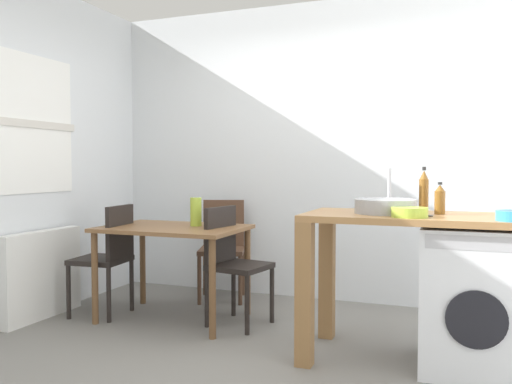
# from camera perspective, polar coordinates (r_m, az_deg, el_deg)

# --- Properties ---
(ground_plane) EXTENTS (5.46, 5.46, 0.00)m
(ground_plane) POSITION_cam_1_polar(r_m,az_deg,el_deg) (3.43, 1.16, -17.94)
(ground_plane) COLOR slate
(wall_back) EXTENTS (4.60, 0.10, 2.70)m
(wall_back) POSITION_cam_1_polar(r_m,az_deg,el_deg) (4.90, 8.16, 4.32)
(wall_back) COLOR silver
(wall_back) RESTS_ON ground_plane
(radiator) EXTENTS (0.10, 0.80, 0.70)m
(radiator) POSITION_cam_1_polar(r_m,az_deg,el_deg) (4.63, -21.94, -8.20)
(radiator) COLOR white
(radiator) RESTS_ON ground_plane
(dining_table) EXTENTS (1.10, 0.76, 0.74)m
(dining_table) POSITION_cam_1_polar(r_m,az_deg,el_deg) (4.27, -8.86, -4.96)
(dining_table) COLOR brown
(dining_table) RESTS_ON ground_plane
(chair_person_seat) EXTENTS (0.44, 0.44, 0.90)m
(chair_person_seat) POSITION_cam_1_polar(r_m,az_deg,el_deg) (4.51, -15.50, -6.36)
(chair_person_seat) COLOR black
(chair_person_seat) RESTS_ON ground_plane
(chair_opposite) EXTENTS (0.47, 0.47, 0.90)m
(chair_opposite) POSITION_cam_1_polar(r_m,az_deg,el_deg) (4.13, -2.61, -7.08)
(chair_opposite) COLOR black
(chair_opposite) RESTS_ON ground_plane
(chair_spare_by_wall) EXTENTS (0.51, 0.51, 0.90)m
(chair_spare_by_wall) POSITION_cam_1_polar(r_m,az_deg,el_deg) (4.93, -3.59, -5.49)
(chair_spare_by_wall) COLOR #4C3323
(chair_spare_by_wall) RESTS_ON ground_plane
(kitchen_counter) EXTENTS (1.50, 0.68, 0.92)m
(kitchen_counter) POSITION_cam_1_polar(r_m,az_deg,el_deg) (3.42, 14.52, -4.92)
(kitchen_counter) COLOR #9E7042
(kitchen_counter) RESTS_ON ground_plane
(washing_machine) EXTENTS (0.60, 0.61, 0.86)m
(washing_machine) POSITION_cam_1_polar(r_m,az_deg,el_deg) (3.46, 22.40, -10.53)
(washing_machine) COLOR silver
(washing_machine) RESTS_ON ground_plane
(sink_basin) EXTENTS (0.38, 0.38, 0.09)m
(sink_basin) POSITION_cam_1_polar(r_m,az_deg,el_deg) (3.41, 13.70, -1.50)
(sink_basin) COLOR #9EA0A5
(sink_basin) RESTS_ON kitchen_counter
(tap) EXTENTS (0.02, 0.02, 0.28)m
(tap) POSITION_cam_1_polar(r_m,az_deg,el_deg) (3.58, 14.09, 0.22)
(tap) COLOR #B2B2B7
(tap) RESTS_ON kitchen_counter
(bottle_tall_green) EXTENTS (0.06, 0.06, 0.29)m
(bottle_tall_green) POSITION_cam_1_polar(r_m,az_deg,el_deg) (3.64, 17.53, 0.08)
(bottle_tall_green) COLOR brown
(bottle_tall_green) RESTS_ON kitchen_counter
(bottle_squat_brown) EXTENTS (0.06, 0.06, 0.20)m
(bottle_squat_brown) POSITION_cam_1_polar(r_m,az_deg,el_deg) (3.45, 19.09, -0.78)
(bottle_squat_brown) COLOR brown
(bottle_squat_brown) RESTS_ON kitchen_counter
(mixing_bowl) EXTENTS (0.21, 0.21, 0.06)m
(mixing_bowl) POSITION_cam_1_polar(r_m,az_deg,el_deg) (3.19, 16.12, -2.04)
(mixing_bowl) COLOR #A8C63D
(mixing_bowl) RESTS_ON kitchen_counter
(vase) EXTENTS (0.09, 0.09, 0.23)m
(vase) POSITION_cam_1_polar(r_m,az_deg,el_deg) (4.26, -6.46, -2.12)
(vase) COLOR #A8C63D
(vase) RESTS_ON dining_table
(scissors) EXTENTS (0.15, 0.06, 0.01)m
(scissors) POSITION_cam_1_polar(r_m,az_deg,el_deg) (3.29, 17.15, -2.40)
(scissors) COLOR #B2B2B7
(scissors) RESTS_ON kitchen_counter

